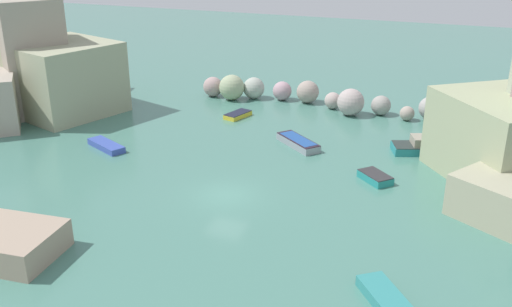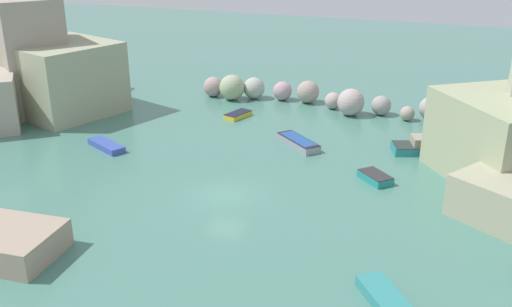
{
  "view_description": "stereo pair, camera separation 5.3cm",
  "coord_description": "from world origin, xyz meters",
  "px_view_note": "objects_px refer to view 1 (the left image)",
  "views": [
    {
      "loc": [
        14.49,
        -31.12,
        16.6
      ],
      "look_at": [
        0.0,
        5.39,
        1.0
      ],
      "focal_mm": 40.22,
      "sensor_mm": 36.0,
      "label": 1
    },
    {
      "loc": [
        14.54,
        -31.1,
        16.6
      ],
      "look_at": [
        0.0,
        5.39,
        1.0
      ],
      "focal_mm": 40.22,
      "sensor_mm": 36.0,
      "label": 2
    }
  ],
  "objects_px": {
    "moored_boat_0": "(106,146)",
    "moored_boat_3": "(375,177)",
    "moored_boat_2": "(384,296)",
    "moored_boat_5": "(238,115)",
    "moored_boat_4": "(298,142)",
    "moored_boat_1": "(433,147)"
  },
  "relations": [
    {
      "from": "moored_boat_0",
      "to": "moored_boat_3",
      "type": "bearing_deg",
      "value": 29.21
    },
    {
      "from": "moored_boat_0",
      "to": "moored_boat_2",
      "type": "relative_size",
      "value": 1.19
    },
    {
      "from": "moored_boat_0",
      "to": "moored_boat_5",
      "type": "height_order",
      "value": "moored_boat_0"
    },
    {
      "from": "moored_boat_2",
      "to": "moored_boat_4",
      "type": "bearing_deg",
      "value": 171.05
    },
    {
      "from": "moored_boat_2",
      "to": "moored_boat_5",
      "type": "bearing_deg",
      "value": 179.12
    },
    {
      "from": "moored_boat_0",
      "to": "moored_boat_4",
      "type": "distance_m",
      "value": 15.45
    },
    {
      "from": "moored_boat_2",
      "to": "moored_boat_4",
      "type": "height_order",
      "value": "moored_boat_4"
    },
    {
      "from": "moored_boat_1",
      "to": "moored_boat_2",
      "type": "distance_m",
      "value": 20.82
    },
    {
      "from": "moored_boat_1",
      "to": "moored_boat_4",
      "type": "xyz_separation_m",
      "value": [
        -10.3,
        -2.53,
        -0.12
      ]
    },
    {
      "from": "moored_boat_2",
      "to": "moored_boat_5",
      "type": "xyz_separation_m",
      "value": [
        -17.65,
        23.41,
        -0.05
      ]
    },
    {
      "from": "moored_boat_2",
      "to": "moored_boat_5",
      "type": "distance_m",
      "value": 29.32
    },
    {
      "from": "moored_boat_0",
      "to": "moored_boat_3",
      "type": "relative_size",
      "value": 1.47
    },
    {
      "from": "moored_boat_1",
      "to": "moored_boat_3",
      "type": "relative_size",
      "value": 2.51
    },
    {
      "from": "moored_boat_5",
      "to": "moored_boat_0",
      "type": "bearing_deg",
      "value": 165.41
    },
    {
      "from": "moored_boat_3",
      "to": "moored_boat_5",
      "type": "bearing_deg",
      "value": -171.36
    },
    {
      "from": "moored_boat_1",
      "to": "moored_boat_5",
      "type": "height_order",
      "value": "moored_boat_1"
    },
    {
      "from": "moored_boat_0",
      "to": "moored_boat_5",
      "type": "distance_m",
      "value": 13.12
    },
    {
      "from": "moored_boat_0",
      "to": "moored_boat_1",
      "type": "distance_m",
      "value": 25.97
    },
    {
      "from": "moored_boat_0",
      "to": "moored_boat_4",
      "type": "height_order",
      "value": "moored_boat_4"
    },
    {
      "from": "moored_boat_2",
      "to": "moored_boat_4",
      "type": "distance_m",
      "value": 20.9
    },
    {
      "from": "moored_boat_0",
      "to": "moored_boat_5",
      "type": "bearing_deg",
      "value": 84.64
    },
    {
      "from": "moored_boat_4",
      "to": "moored_boat_5",
      "type": "bearing_deg",
      "value": -174.86
    }
  ]
}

